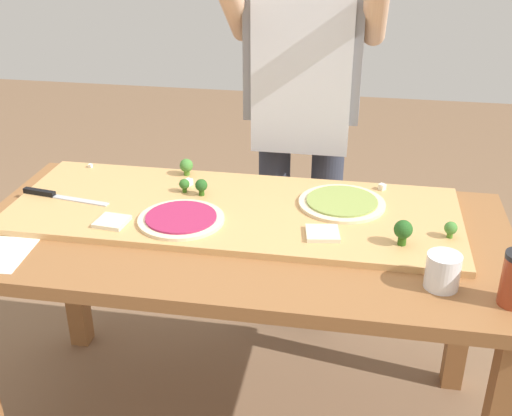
{
  "coord_description": "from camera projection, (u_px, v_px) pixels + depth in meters",
  "views": [
    {
      "loc": [
        0.33,
        -1.58,
        1.61
      ],
      "look_at": [
        0.03,
        0.09,
        0.77
      ],
      "focal_mm": 44.58,
      "sensor_mm": 36.0,
      "label": 1
    }
  ],
  "objects": [
    {
      "name": "pizza_slice_center",
      "position": [
        112.0,
        222.0,
        1.82
      ],
      "size": [
        0.09,
        0.09,
        0.01
      ],
      "primitive_type": "cube",
      "rotation": [
        0.0,
        0.0,
        -0.1
      ],
      "color": "beige",
      "rests_on": "cutting_board"
    },
    {
      "name": "cook_center",
      "position": [
        303.0,
        88.0,
        2.24
      ],
      "size": [
        0.54,
        0.39,
        1.67
      ],
      "color": "#333847",
      "rests_on": "ground"
    },
    {
      "name": "broccoli_floret_back_mid",
      "position": [
        451.0,
        229.0,
        1.74
      ],
      "size": [
        0.04,
        0.04,
        0.05
      ],
      "color": "#487A23",
      "rests_on": "cutting_board"
    },
    {
      "name": "broccoli_floret_center_right",
      "position": [
        201.0,
        186.0,
        1.98
      ],
      "size": [
        0.04,
        0.04,
        0.05
      ],
      "color": "#2C5915",
      "rests_on": "cutting_board"
    },
    {
      "name": "pizza_whole_beet_magenta",
      "position": [
        181.0,
        219.0,
        1.84
      ],
      "size": [
        0.25,
        0.25,
        0.02
      ],
      "color": "beige",
      "rests_on": "cutting_board"
    },
    {
      "name": "flour_cup",
      "position": [
        442.0,
        273.0,
        1.55
      ],
      "size": [
        0.08,
        0.08,
        0.09
      ],
      "color": "white",
      "rests_on": "prep_table"
    },
    {
      "name": "broccoli_floret_front_left",
      "position": [
        184.0,
        185.0,
        2.01
      ],
      "size": [
        0.03,
        0.03,
        0.04
      ],
      "color": "#366618",
      "rests_on": "cutting_board"
    },
    {
      "name": "broccoli_floret_front_mid",
      "position": [
        186.0,
        166.0,
        2.13
      ],
      "size": [
        0.04,
        0.04,
        0.06
      ],
      "color": "#487A23",
      "rests_on": "cutting_board"
    },
    {
      "name": "recipe_note",
      "position": [
        1.0,
        254.0,
        1.71
      ],
      "size": [
        0.16,
        0.2,
        0.0
      ],
      "primitive_type": "cube",
      "rotation": [
        0.0,
        0.0,
        0.07
      ],
      "color": "white",
      "rests_on": "prep_table"
    },
    {
      "name": "cutting_board",
      "position": [
        234.0,
        210.0,
        1.92
      ],
      "size": [
        1.35,
        0.51,
        0.02
      ],
      "primitive_type": "cube",
      "color": "tan",
      "rests_on": "prep_table"
    },
    {
      "name": "chefs_knife",
      "position": [
        53.0,
        195.0,
        1.98
      ],
      "size": [
        0.3,
        0.07,
        0.02
      ],
      "color": "#B7BABF",
      "rests_on": "cutting_board"
    },
    {
      "name": "cheese_crumble_c",
      "position": [
        189.0,
        182.0,
        2.06
      ],
      "size": [
        0.03,
        0.03,
        0.02
      ],
      "primitive_type": "cube",
      "rotation": [
        0.0,
        0.0,
        1.13
      ],
      "color": "white",
      "rests_on": "cutting_board"
    },
    {
      "name": "broccoli_floret_back_right",
      "position": [
        403.0,
        230.0,
        1.7
      ],
      "size": [
        0.05,
        0.05,
        0.07
      ],
      "color": "#2C5915",
      "rests_on": "cutting_board"
    },
    {
      "name": "cheese_crumble_b",
      "position": [
        382.0,
        187.0,
        2.03
      ],
      "size": [
        0.03,
        0.03,
        0.02
      ],
      "primitive_type": "cube",
      "rotation": [
        0.0,
        0.0,
        0.9
      ],
      "color": "silver",
      "rests_on": "cutting_board"
    },
    {
      "name": "cheese_crumble_a",
      "position": [
        90.0,
        166.0,
        2.2
      ],
      "size": [
        0.01,
        0.01,
        0.01
      ],
      "primitive_type": "cube",
      "rotation": [
        0.0,
        0.0,
        1.35
      ],
      "color": "white",
      "rests_on": "cutting_board"
    },
    {
      "name": "pizza_slice_near_left",
      "position": [
        322.0,
        233.0,
        1.76
      ],
      "size": [
        0.1,
        0.1,
        0.01
      ],
      "primitive_type": "cube",
      "rotation": [
        0.0,
        0.0,
        0.16
      ],
      "color": "beige",
      "rests_on": "cutting_board"
    },
    {
      "name": "prep_table",
      "position": [
        240.0,
        260.0,
        1.88
      ],
      "size": [
        1.55,
        0.76,
        0.74
      ],
      "color": "brown",
      "rests_on": "ground"
    },
    {
      "name": "pizza_whole_pesto_green",
      "position": [
        342.0,
        203.0,
        1.93
      ],
      "size": [
        0.26,
        0.26,
        0.02
      ],
      "color": "beige",
      "rests_on": "cutting_board"
    }
  ]
}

